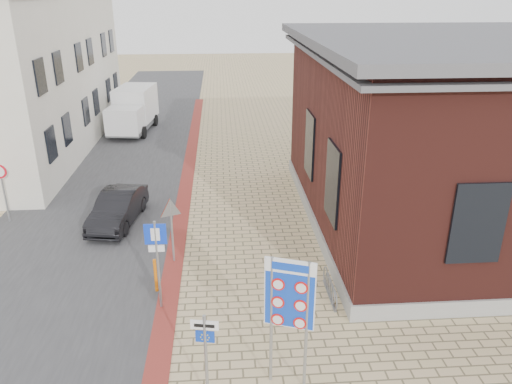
{
  "coord_description": "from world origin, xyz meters",
  "views": [
    {
      "loc": [
        -0.36,
        -9.83,
        8.27
      ],
      "look_at": [
        0.71,
        4.92,
        2.2
      ],
      "focal_mm": 35.0,
      "sensor_mm": 36.0,
      "label": 1
    }
  ],
  "objects_px": {
    "sedan": "(118,208)",
    "essen_sign": "(205,346)",
    "box_truck": "(133,110)",
    "bollard": "(156,276)",
    "border_sign": "(290,297)",
    "parking_sign": "(157,250)"
  },
  "relations": [
    {
      "from": "bollard",
      "to": "parking_sign",
      "type": "bearing_deg",
      "value": -75.07
    },
    {
      "from": "border_sign",
      "to": "parking_sign",
      "type": "distance_m",
      "value": 4.44
    },
    {
      "from": "box_truck",
      "to": "essen_sign",
      "type": "bearing_deg",
      "value": -70.76
    },
    {
      "from": "box_truck",
      "to": "border_sign",
      "type": "distance_m",
      "value": 22.92
    },
    {
      "from": "box_truck",
      "to": "bollard",
      "type": "xyz_separation_m",
      "value": [
        3.32,
        -17.99,
        -0.82
      ]
    },
    {
      "from": "sedan",
      "to": "box_truck",
      "type": "xyz_separation_m",
      "value": [
        -1.39,
        13.22,
        0.74
      ]
    },
    {
      "from": "parking_sign",
      "to": "bollard",
      "type": "xyz_separation_m",
      "value": [
        -0.21,
        0.8,
        -1.29
      ]
    },
    {
      "from": "box_truck",
      "to": "essen_sign",
      "type": "relative_size",
      "value": 2.4
    },
    {
      "from": "border_sign",
      "to": "parking_sign",
      "type": "bearing_deg",
      "value": 154.6
    },
    {
      "from": "sedan",
      "to": "bollard",
      "type": "distance_m",
      "value": 5.15
    },
    {
      "from": "essen_sign",
      "to": "bollard",
      "type": "bearing_deg",
      "value": 120.65
    },
    {
      "from": "box_truck",
      "to": "border_sign",
      "type": "height_order",
      "value": "border_sign"
    },
    {
      "from": "box_truck",
      "to": "bollard",
      "type": "relative_size",
      "value": 4.89
    },
    {
      "from": "sedan",
      "to": "parking_sign",
      "type": "bearing_deg",
      "value": -60.33
    },
    {
      "from": "border_sign",
      "to": "essen_sign",
      "type": "relative_size",
      "value": 1.47
    },
    {
      "from": "border_sign",
      "to": "box_truck",
      "type": "bearing_deg",
      "value": 126.44
    },
    {
      "from": "border_sign",
      "to": "parking_sign",
      "type": "xyz_separation_m",
      "value": [
        -3.13,
        3.12,
        -0.48
      ]
    },
    {
      "from": "box_truck",
      "to": "essen_sign",
      "type": "xyz_separation_m",
      "value": [
        4.89,
        -22.24,
        0.06
      ]
    },
    {
      "from": "border_sign",
      "to": "essen_sign",
      "type": "height_order",
      "value": "border_sign"
    },
    {
      "from": "essen_sign",
      "to": "bollard",
      "type": "relative_size",
      "value": 2.04
    },
    {
      "from": "sedan",
      "to": "essen_sign",
      "type": "height_order",
      "value": "essen_sign"
    },
    {
      "from": "sedan",
      "to": "parking_sign",
      "type": "height_order",
      "value": "parking_sign"
    }
  ]
}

